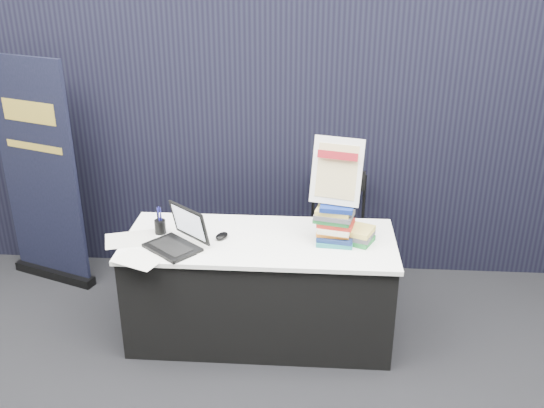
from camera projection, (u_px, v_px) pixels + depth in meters
The scene contains 15 objects.
floor at pixel (253, 385), 3.82m from camera, with size 8.00×8.00×0.00m, color black.
wall_back at pixel (286, 20), 6.77m from camera, with size 8.00×0.02×3.50m, color silver.
drape_partition at pixel (271, 129), 4.80m from camera, with size 6.00×0.08×2.40m, color black.
display_table at pixel (260, 288), 4.17m from camera, with size 1.80×0.75×0.75m.
laptop at pixel (174, 238), 3.91m from camera, with size 0.41×0.45×0.26m.
mouse at pixel (222, 236), 4.02m from camera, with size 0.07×0.11×0.03m, color black.
brochure_left at pixel (131, 239), 4.01m from camera, with size 0.33×0.23×0.00m, color silver.
brochure_mid at pixel (139, 260), 3.76m from camera, with size 0.29×0.20×0.00m, color white.
brochure_right at pixel (182, 249), 3.89m from camera, with size 0.29×0.21×0.00m, color white.
pen_cup at pixel (160, 227), 4.08m from camera, with size 0.08×0.08×0.10m, color black.
book_stack_tall at pixel (335, 224), 3.92m from camera, with size 0.24×0.20×0.27m.
book_stack_short at pixel (354, 234), 3.98m from camera, with size 0.29×0.26×0.10m.
info_sign at pixel (337, 172), 3.81m from camera, with size 0.34×0.20×0.44m.
pullup_banner at pixel (42, 187), 4.73m from camera, with size 0.76×0.36×1.82m.
stacking_chair at pixel (338, 226), 4.73m from camera, with size 0.48×0.49×0.93m.
Camera 1 is at (0.33, -3.03, 2.57)m, focal length 40.00 mm.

